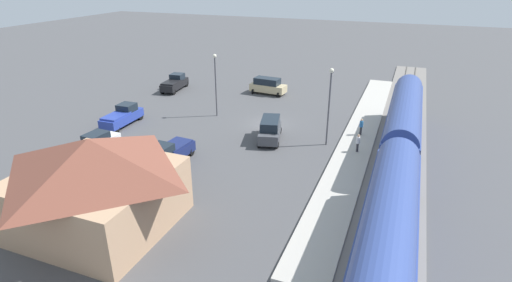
{
  "coord_description": "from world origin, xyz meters",
  "views": [
    {
      "loc": [
        -13.9,
        39.25,
        15.93
      ],
      "look_at": [
        -1.29,
        7.06,
        1.0
      ],
      "focal_mm": 28.04,
      "sensor_mm": 36.0,
      "label": 1
    }
  ],
  "objects_px": {
    "passenger_train": "(386,241)",
    "pickup_black": "(175,83)",
    "suv_tan": "(268,86)",
    "light_pole_lot_center": "(215,77)",
    "sedan_white": "(97,142)",
    "pedestrian_on_platform": "(361,126)",
    "pickup_blue": "(122,116)",
    "station_building": "(95,182)",
    "pickup_navy": "(168,153)",
    "pedestrian_waiting_far": "(358,142)",
    "light_pole_near_platform": "(330,98)",
    "suv_charcoal": "(270,129)"
  },
  "relations": [
    {
      "from": "station_building",
      "to": "pickup_black",
      "type": "xyz_separation_m",
      "value": [
        13.05,
        -30.08,
        -2.26
      ]
    },
    {
      "from": "sedan_white",
      "to": "pickup_blue",
      "type": "distance_m",
      "value": 6.81
    },
    {
      "from": "sedan_white",
      "to": "pickup_black",
      "type": "relative_size",
      "value": 0.82
    },
    {
      "from": "pickup_black",
      "to": "light_pole_near_platform",
      "type": "xyz_separation_m",
      "value": [
        -24.25,
        11.27,
        3.77
      ]
    },
    {
      "from": "pickup_black",
      "to": "suv_tan",
      "type": "bearing_deg",
      "value": -166.81
    },
    {
      "from": "pedestrian_on_platform",
      "to": "pickup_blue",
      "type": "relative_size",
      "value": 0.31
    },
    {
      "from": "light_pole_near_platform",
      "to": "suv_tan",
      "type": "bearing_deg",
      "value": -51.76
    },
    {
      "from": "sedan_white",
      "to": "pickup_blue",
      "type": "height_order",
      "value": "pickup_blue"
    },
    {
      "from": "passenger_train",
      "to": "pickup_black",
      "type": "height_order",
      "value": "passenger_train"
    },
    {
      "from": "passenger_train",
      "to": "pedestrian_waiting_far",
      "type": "relative_size",
      "value": 33.19
    },
    {
      "from": "sedan_white",
      "to": "pickup_black",
      "type": "xyz_separation_m",
      "value": [
        4.24,
        -20.56,
        0.15
      ]
    },
    {
      "from": "pedestrian_waiting_far",
      "to": "pickup_navy",
      "type": "bearing_deg",
      "value": 27.64
    },
    {
      "from": "station_building",
      "to": "pickup_navy",
      "type": "height_order",
      "value": "station_building"
    },
    {
      "from": "passenger_train",
      "to": "pedestrian_on_platform",
      "type": "distance_m",
      "value": 21.19
    },
    {
      "from": "pedestrian_on_platform",
      "to": "light_pole_near_platform",
      "type": "bearing_deg",
      "value": 47.3
    },
    {
      "from": "suv_tan",
      "to": "station_building",
      "type": "bearing_deg",
      "value": 90.13
    },
    {
      "from": "pedestrian_waiting_far",
      "to": "light_pole_lot_center",
      "type": "relative_size",
      "value": 0.24
    },
    {
      "from": "sedan_white",
      "to": "light_pole_near_platform",
      "type": "bearing_deg",
      "value": -155.1
    },
    {
      "from": "pedestrian_waiting_far",
      "to": "suv_tan",
      "type": "relative_size",
      "value": 0.34
    },
    {
      "from": "suv_charcoal",
      "to": "light_pole_lot_center",
      "type": "relative_size",
      "value": 0.72
    },
    {
      "from": "pickup_black",
      "to": "light_pole_near_platform",
      "type": "bearing_deg",
      "value": 155.07
    },
    {
      "from": "suv_charcoal",
      "to": "light_pole_near_platform",
      "type": "relative_size",
      "value": 0.69
    },
    {
      "from": "pedestrian_on_platform",
      "to": "suv_charcoal",
      "type": "bearing_deg",
      "value": 25.5
    },
    {
      "from": "sedan_white",
      "to": "pickup_black",
      "type": "height_order",
      "value": "pickup_black"
    },
    {
      "from": "station_building",
      "to": "pickup_blue",
      "type": "xyz_separation_m",
      "value": [
        10.94,
        -15.98,
        -2.26
      ]
    },
    {
      "from": "station_building",
      "to": "sedan_white",
      "type": "relative_size",
      "value": 2.14
    },
    {
      "from": "suv_tan",
      "to": "pickup_blue",
      "type": "distance_m",
      "value": 20.29
    },
    {
      "from": "suv_tan",
      "to": "light_pole_lot_center",
      "type": "distance_m",
      "value": 11.49
    },
    {
      "from": "station_building",
      "to": "sedan_white",
      "type": "distance_m",
      "value": 13.19
    },
    {
      "from": "sedan_white",
      "to": "suv_charcoal",
      "type": "relative_size",
      "value": 0.88
    },
    {
      "from": "suv_tan",
      "to": "light_pole_near_platform",
      "type": "bearing_deg",
      "value": 128.24
    },
    {
      "from": "pickup_navy",
      "to": "station_building",
      "type": "bearing_deg",
      "value": 95.46
    },
    {
      "from": "pickup_blue",
      "to": "light_pole_near_platform",
      "type": "relative_size",
      "value": 0.72
    },
    {
      "from": "pedestrian_waiting_far",
      "to": "suv_charcoal",
      "type": "height_order",
      "value": "suv_charcoal"
    },
    {
      "from": "pedestrian_waiting_far",
      "to": "suv_tan",
      "type": "bearing_deg",
      "value": -47.11
    },
    {
      "from": "station_building",
      "to": "suv_charcoal",
      "type": "bearing_deg",
      "value": -107.52
    },
    {
      "from": "pedestrian_on_platform",
      "to": "sedan_white",
      "type": "bearing_deg",
      "value": 28.44
    },
    {
      "from": "station_building",
      "to": "light_pole_near_platform",
      "type": "height_order",
      "value": "light_pole_near_platform"
    },
    {
      "from": "pickup_navy",
      "to": "light_pole_lot_center",
      "type": "bearing_deg",
      "value": -82.56
    },
    {
      "from": "pickup_navy",
      "to": "light_pole_near_platform",
      "type": "xyz_separation_m",
      "value": [
        -12.12,
        -9.22,
        3.77
      ]
    },
    {
      "from": "pickup_navy",
      "to": "suv_tan",
      "type": "bearing_deg",
      "value": -92.04
    },
    {
      "from": "station_building",
      "to": "suv_charcoal",
      "type": "distance_m",
      "value": 18.88
    },
    {
      "from": "suv_charcoal",
      "to": "suv_tan",
      "type": "bearing_deg",
      "value": -69.39
    },
    {
      "from": "pickup_blue",
      "to": "light_pole_lot_center",
      "type": "bearing_deg",
      "value": -142.24
    },
    {
      "from": "sedan_white",
      "to": "light_pole_near_platform",
      "type": "distance_m",
      "value": 22.4
    },
    {
      "from": "station_building",
      "to": "light_pole_near_platform",
      "type": "bearing_deg",
      "value": -120.78
    },
    {
      "from": "pedestrian_waiting_far",
      "to": "pickup_navy",
      "type": "height_order",
      "value": "pickup_navy"
    },
    {
      "from": "passenger_train",
      "to": "light_pole_near_platform",
      "type": "height_order",
      "value": "light_pole_near_platform"
    },
    {
      "from": "sedan_white",
      "to": "pickup_blue",
      "type": "xyz_separation_m",
      "value": [
        2.14,
        -6.46,
        0.15
      ]
    },
    {
      "from": "passenger_train",
      "to": "sedan_white",
      "type": "distance_m",
      "value": 28.15
    }
  ]
}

